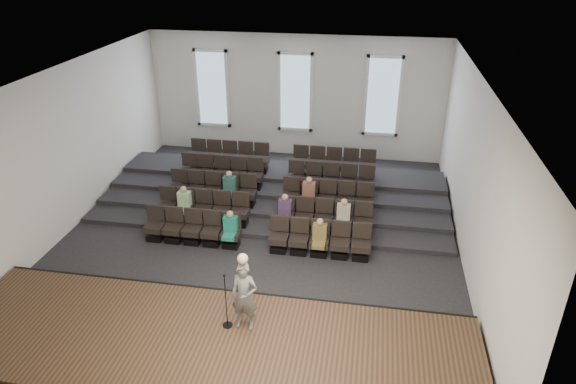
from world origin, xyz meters
name	(u,v)px	position (x,y,z in m)	size (l,w,h in m)	color
ground	(259,238)	(0.00, 0.00, 0.00)	(14.00, 14.00, 0.00)	black
ceiling	(255,77)	(0.00, 0.00, 5.01)	(12.00, 14.00, 0.02)	white
wall_back	(295,97)	(0.00, 7.02, 2.50)	(12.00, 0.04, 5.00)	silver
wall_front	(163,328)	(0.00, -7.02, 2.50)	(12.00, 0.04, 5.00)	silver
wall_left	(65,150)	(-6.02, 0.00, 2.50)	(0.04, 14.00, 5.00)	silver
wall_right	(475,179)	(6.02, 0.00, 2.50)	(0.04, 14.00, 5.00)	silver
stage	(208,349)	(0.00, -5.10, 0.25)	(11.80, 3.60, 0.50)	#4B3420
stage_lip	(230,298)	(0.00, -3.33, 0.25)	(11.80, 0.06, 0.52)	black
risers	(278,188)	(0.00, 3.17, 0.20)	(11.80, 4.80, 0.60)	black
seating_rows	(269,196)	(0.00, 1.54, 0.68)	(6.80, 4.70, 1.67)	black
windows	(295,92)	(0.00, 6.95, 2.70)	(8.44, 0.10, 3.24)	white
audience	(271,208)	(0.28, 0.45, 0.83)	(5.45, 2.64, 1.10)	#197E69
speaker	(244,296)	(0.71, -4.51, 1.33)	(0.60, 0.40, 1.65)	#64615E
mic_stand	(227,311)	(0.31, -4.57, 0.91)	(0.23, 0.23, 1.39)	black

